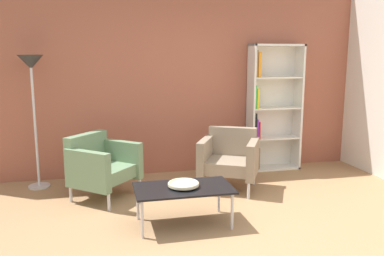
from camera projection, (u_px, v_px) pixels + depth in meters
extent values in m
plane|color=#9E7751|center=(224.00, 243.00, 3.66)|extent=(8.32, 8.32, 0.00)
cube|color=#9E5642|center=(175.00, 75.00, 5.76)|extent=(6.40, 0.12, 2.90)
cube|color=silver|center=(251.00, 109.00, 5.88)|extent=(0.03, 0.30, 1.90)
cube|color=silver|center=(298.00, 107.00, 6.05)|extent=(0.03, 0.30, 1.90)
cube|color=silver|center=(277.00, 45.00, 5.80)|extent=(0.80, 0.30, 0.03)
cube|color=silver|center=(272.00, 167.00, 6.13)|extent=(0.80, 0.30, 0.03)
cube|color=silver|center=(271.00, 107.00, 6.10)|extent=(0.80, 0.02, 1.90)
cube|color=silver|center=(273.00, 138.00, 6.04)|extent=(0.76, 0.28, 0.02)
cube|color=silver|center=(275.00, 108.00, 5.96)|extent=(0.76, 0.28, 0.02)
cube|color=silver|center=(276.00, 77.00, 5.88)|extent=(0.76, 0.28, 0.02)
cube|color=red|center=(252.00, 158.00, 5.98)|extent=(0.02, 0.20, 0.30)
cube|color=orange|center=(254.00, 156.00, 5.98)|extent=(0.03, 0.20, 0.36)
cube|color=olive|center=(256.00, 157.00, 6.00)|extent=(0.03, 0.21, 0.32)
cube|color=black|center=(254.00, 126.00, 5.88)|extent=(0.04, 0.17, 0.39)
cube|color=purple|center=(256.00, 129.00, 5.90)|extent=(0.02, 0.17, 0.29)
cube|color=red|center=(257.00, 130.00, 5.93)|extent=(0.02, 0.22, 0.26)
cube|color=green|center=(253.00, 97.00, 5.82)|extent=(0.02, 0.22, 0.34)
cube|color=yellow|center=(256.00, 98.00, 5.82)|extent=(0.03, 0.20, 0.30)
cube|color=olive|center=(255.00, 64.00, 5.72)|extent=(0.03, 0.17, 0.39)
cube|color=orange|center=(258.00, 65.00, 5.72)|extent=(0.04, 0.17, 0.36)
cube|color=black|center=(183.00, 188.00, 4.02)|extent=(1.00, 0.56, 0.02)
cylinder|color=silver|center=(142.00, 219.00, 3.73)|extent=(0.03, 0.03, 0.38)
cylinder|color=silver|center=(232.00, 211.00, 3.93)|extent=(0.03, 0.03, 0.38)
cylinder|color=silver|center=(138.00, 202.00, 4.17)|extent=(0.03, 0.03, 0.38)
cylinder|color=silver|center=(219.00, 196.00, 4.37)|extent=(0.03, 0.03, 0.38)
cylinder|color=beige|center=(183.00, 186.00, 4.01)|extent=(0.13, 0.13, 0.02)
cylinder|color=beige|center=(183.00, 184.00, 4.01)|extent=(0.32, 0.32, 0.02)
torus|color=beige|center=(183.00, 183.00, 4.01)|extent=(0.32, 0.32, 0.02)
cube|color=gray|center=(229.00, 165.00, 5.12)|extent=(0.84, 0.81, 0.16)
cube|color=gray|center=(233.00, 141.00, 5.33)|extent=(0.62, 0.41, 0.38)
cube|color=gray|center=(205.00, 156.00, 5.16)|extent=(0.38, 0.59, 0.46)
cube|color=gray|center=(253.00, 159.00, 5.01)|extent=(0.38, 0.59, 0.46)
cylinder|color=silver|center=(201.00, 185.00, 4.94)|extent=(0.04, 0.04, 0.24)
cylinder|color=silver|center=(249.00, 189.00, 4.79)|extent=(0.04, 0.04, 0.24)
cylinder|color=silver|center=(211.00, 173.00, 5.49)|extent=(0.04, 0.04, 0.24)
cylinder|color=silver|center=(254.00, 176.00, 5.34)|extent=(0.04, 0.04, 0.24)
cube|color=slate|center=(104.00, 173.00, 4.79)|extent=(0.86, 0.86, 0.16)
cube|color=slate|center=(86.00, 149.00, 4.87)|extent=(0.51, 0.56, 0.38)
cube|color=slate|center=(87.00, 171.00, 4.49)|extent=(0.53, 0.48, 0.46)
cube|color=slate|center=(121.00, 158.00, 5.03)|extent=(0.53, 0.48, 0.46)
cylinder|color=silver|center=(109.00, 200.00, 4.42)|extent=(0.04, 0.04, 0.24)
cylinder|color=silver|center=(140.00, 185.00, 4.95)|extent=(0.04, 0.04, 0.24)
cylinder|color=silver|center=(71.00, 192.00, 4.69)|extent=(0.04, 0.04, 0.24)
cylinder|color=silver|center=(104.00, 179.00, 5.21)|extent=(0.04, 0.04, 0.24)
cylinder|color=silver|center=(39.00, 186.00, 5.25)|extent=(0.28, 0.28, 0.02)
cylinder|color=silver|center=(35.00, 124.00, 5.10)|extent=(0.03, 0.03, 1.65)
cone|color=#2D2D2D|center=(30.00, 62.00, 4.96)|extent=(0.32, 0.32, 0.18)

